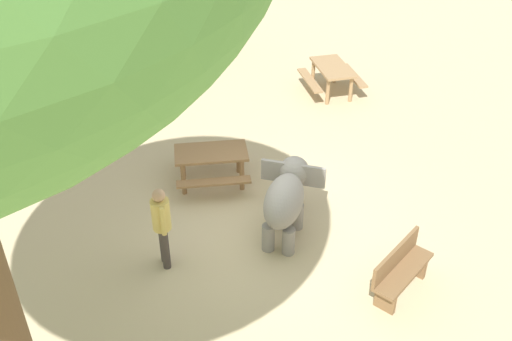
{
  "coord_description": "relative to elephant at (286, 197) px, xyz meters",
  "views": [
    {
      "loc": [
        -3.17,
        -8.08,
        7.24
      ],
      "look_at": [
        0.1,
        0.82,
        0.8
      ],
      "focal_mm": 41.23,
      "sensor_mm": 36.0,
      "label": 1
    }
  ],
  "objects": [
    {
      "name": "picnic_table_far",
      "position": [
        3.41,
        4.98,
        -0.23
      ],
      "size": [
        1.64,
        1.65,
        0.78
      ],
      "rotation": [
        0.0,
        0.0,
        4.6
      ],
      "color": "#9E7A51",
      "rests_on": "ground_plane"
    },
    {
      "name": "elephant",
      "position": [
        0.0,
        0.0,
        0.0
      ],
      "size": [
        1.63,
        1.75,
        1.27
      ],
      "rotation": [
        0.0,
        0.0,
        0.95
      ],
      "color": "gray",
      "rests_on": "ground_plane"
    },
    {
      "name": "ground_plane",
      "position": [
        -0.32,
        0.2,
        -0.81
      ],
      "size": [
        60.0,
        60.0,
        0.0
      ],
      "primitive_type": "plane",
      "color": "tan"
    },
    {
      "name": "person_handler",
      "position": [
        -2.32,
        -0.09,
        0.13
      ],
      "size": [
        0.32,
        0.51,
        1.62
      ],
      "rotation": [
        0.0,
        0.0,
        -0.03
      ],
      "color": "#3F3833",
      "rests_on": "ground_plane"
    },
    {
      "name": "wooden_bench",
      "position": [
        1.19,
        -2.05,
        -0.34
      ],
      "size": [
        1.41,
        1.04,
        0.88
      ],
      "rotation": [
        0.0,
        0.0,
        3.66
      ],
      "color": "brown",
      "rests_on": "ground_plane"
    },
    {
      "name": "market_stall_white",
      "position": [
        -0.36,
        8.81,
        0.33
      ],
      "size": [
        2.5,
        2.5,
        2.52
      ],
      "color": "#59514C",
      "rests_on": "ground_plane"
    },
    {
      "name": "market_stall_blue",
      "position": [
        -2.96,
        8.81,
        0.33
      ],
      "size": [
        2.5,
        2.5,
        2.52
      ],
      "color": "#59514C",
      "rests_on": "ground_plane"
    },
    {
      "name": "picnic_table_near",
      "position": [
        -0.83,
        2.03,
        -0.23
      ],
      "size": [
        1.79,
        1.77,
        0.78
      ],
      "rotation": [
        0.0,
        0.0,
        2.92
      ],
      "color": "olive",
      "rests_on": "ground_plane"
    }
  ]
}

